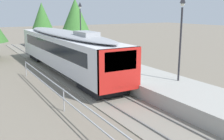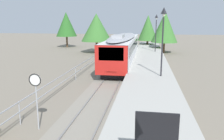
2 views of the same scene
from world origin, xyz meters
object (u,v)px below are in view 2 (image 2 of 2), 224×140
object	(u,v)px
platform_lamp_mid_platform	(163,29)
speed_limit_sign	(36,88)
platform_notice_board	(157,130)
commuter_train	(123,47)
platform_lamp_far_end	(156,26)

from	to	relation	value
platform_lamp_mid_platform	speed_limit_sign	xyz separation A→B (m)	(-6.27, -8.50, -2.50)
platform_lamp_mid_platform	platform_notice_board	distance (m)	12.28
commuter_train	speed_limit_sign	size ratio (longest dim) A/B	6.55
platform_lamp_mid_platform	platform_notice_board	bearing A→B (deg)	-93.89
platform_lamp_far_end	platform_notice_board	world-z (taller)	platform_lamp_far_end
commuter_train	platform_notice_board	xyz separation A→B (m)	(3.31, -21.48, 0.04)
platform_lamp_mid_platform	speed_limit_sign	size ratio (longest dim) A/B	1.91
platform_lamp_mid_platform	speed_limit_sign	world-z (taller)	platform_lamp_mid_platform
platform_lamp_far_end	speed_limit_sign	size ratio (longest dim) A/B	1.91
platform_notice_board	platform_lamp_far_end	bearing A→B (deg)	88.30
commuter_train	platform_lamp_mid_platform	xyz separation A→B (m)	(4.13, -9.47, 2.48)
platform_lamp_mid_platform	platform_notice_board	xyz separation A→B (m)	(-0.82, -12.01, -2.44)
platform_lamp_mid_platform	platform_lamp_far_end	size ratio (longest dim) A/B	1.00
platform_lamp_mid_platform	speed_limit_sign	distance (m)	10.85
platform_notice_board	speed_limit_sign	bearing A→B (deg)	147.16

